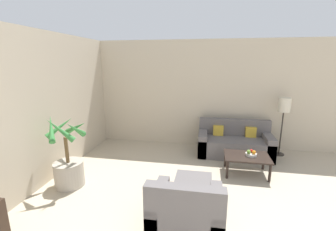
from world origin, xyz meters
TOP-DOWN VIEW (x-y plane):
  - wall_back at (0.00, 6.40)m, footprint 7.97×0.06m
  - potted_palm at (-2.72, 3.92)m, footprint 0.70×0.69m
  - sofa_loveseat at (0.31, 5.85)m, footprint 1.68×0.77m
  - floor_lamp at (1.37, 6.04)m, footprint 0.26×0.26m
  - coffee_table at (0.44, 4.92)m, footprint 0.85×0.60m
  - fruit_bowl at (0.52, 4.94)m, footprint 0.21×0.21m
  - apple_red at (0.53, 4.98)m, footprint 0.07×0.07m
  - apple_green at (0.47, 4.91)m, footprint 0.08×0.08m
  - orange_fruit at (0.56, 4.91)m, footprint 0.07×0.07m
  - armchair at (-0.57, 3.15)m, footprint 0.91×0.84m
  - ottoman at (-0.53, 3.91)m, footprint 0.58×0.46m

SIDE VIEW (x-z plane):
  - ottoman at x=-0.53m, z-range 0.00..0.37m
  - armchair at x=-0.57m, z-range -0.14..0.68m
  - sofa_loveseat at x=0.31m, z-range -0.13..0.68m
  - coffee_table at x=0.44m, z-range 0.14..0.52m
  - potted_palm at x=-2.72m, z-range -0.27..1.04m
  - fruit_bowl at x=0.52m, z-range 0.38..0.43m
  - apple_red at x=0.53m, z-range 0.43..0.50m
  - orange_fruit at x=0.56m, z-range 0.43..0.50m
  - apple_green at x=0.47m, z-range 0.43..0.51m
  - floor_lamp at x=1.37m, z-range 0.43..1.80m
  - wall_back at x=0.00m, z-range 0.00..2.70m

